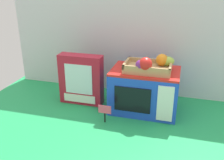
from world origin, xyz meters
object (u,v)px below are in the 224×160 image
object	(u,v)px
food_groups_crate	(151,66)
price_sign	(105,111)
toy_microwave	(144,90)
cookie_set_box	(81,79)

from	to	relation	value
food_groups_crate	price_sign	bearing A→B (deg)	-139.39
price_sign	food_groups_crate	bearing A→B (deg)	40.61
toy_microwave	price_sign	bearing A→B (deg)	-132.32
food_groups_crate	cookie_set_box	bearing A→B (deg)	178.34
toy_microwave	cookie_set_box	size ratio (longest dim) A/B	1.24
food_groups_crate	cookie_set_box	world-z (taller)	food_groups_crate
cookie_set_box	price_sign	world-z (taller)	cookie_set_box
toy_microwave	cookie_set_box	distance (m)	0.39
price_sign	toy_microwave	bearing A→B (deg)	47.68
toy_microwave	price_sign	world-z (taller)	toy_microwave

